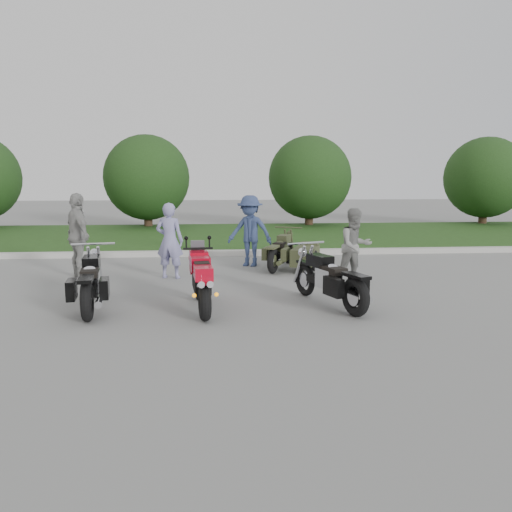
{
  "coord_description": "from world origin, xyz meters",
  "views": [
    {
      "loc": [
        -0.17,
        -8.21,
        2.26
      ],
      "look_at": [
        0.59,
        0.87,
        0.8
      ],
      "focal_mm": 35.0,
      "sensor_mm": 36.0,
      "label": 1
    }
  ],
  "objects": [
    {
      "name": "tree_mid_left",
      "position": [
        -3.0,
        13.5,
        2.19
      ],
      "size": [
        3.6,
        3.6,
        4.0
      ],
      "color": "#3F2B1C",
      "rests_on": "ground"
    },
    {
      "name": "tree_mid_right",
      "position": [
        4.0,
        13.5,
        2.19
      ],
      "size": [
        3.6,
        3.6,
        4.0
      ],
      "color": "#3F2B1C",
      "rests_on": "ground"
    },
    {
      "name": "person_stripe",
      "position": [
        -1.16,
        2.89,
        0.85
      ],
      "size": [
        0.69,
        0.54,
        1.69
      ],
      "primitive_type": "imported",
      "rotation": [
        0.0,
        0.0,
        2.91
      ],
      "color": "#8C89BA",
      "rests_on": "ground"
    },
    {
      "name": "person_back",
      "position": [
        -3.19,
        3.13,
        0.95
      ],
      "size": [
        1.0,
        1.18,
        1.9
      ],
      "primitive_type": "imported",
      "rotation": [
        0.0,
        0.0,
        2.15
      ],
      "color": "#9C9B96",
      "rests_on": "ground"
    },
    {
      "name": "cruiser_sidecar",
      "position": [
        1.78,
        3.67,
        0.37
      ],
      "size": [
        1.47,
        1.97,
        0.8
      ],
      "rotation": [
        0.0,
        0.0,
        -0.39
      ],
      "color": "black",
      "rests_on": "ground"
    },
    {
      "name": "grass_strip",
      "position": [
        0.0,
        10.15,
        0.07
      ],
      "size": [
        60.0,
        8.0,
        0.14
      ],
      "primitive_type": "cube",
      "color": "#306121",
      "rests_on": "ground"
    },
    {
      "name": "sportbike_red",
      "position": [
        -0.4,
        0.09,
        0.55
      ],
      "size": [
        0.45,
        1.96,
        0.93
      ],
      "rotation": [
        0.0,
        0.0,
        0.1
      ],
      "color": "black",
      "rests_on": "ground"
    },
    {
      "name": "curb",
      "position": [
        0.0,
        6.0,
        0.07
      ],
      "size": [
        60.0,
        0.3,
        0.15
      ],
      "primitive_type": "cube",
      "color": "#BBB8B0",
      "rests_on": "ground"
    },
    {
      "name": "cruiser_right",
      "position": [
        1.86,
        0.16,
        0.44
      ],
      "size": [
        0.95,
        2.15,
        0.86
      ],
      "rotation": [
        0.0,
        0.0,
        0.35
      ],
      "color": "black",
      "rests_on": "ground"
    },
    {
      "name": "person_denim",
      "position": [
        0.72,
        4.26,
        0.9
      ],
      "size": [
        1.32,
        1.06,
        1.79
      ],
      "primitive_type": "imported",
      "rotation": [
        0.0,
        0.0,
        -0.4
      ],
      "color": "navy",
      "rests_on": "ground"
    },
    {
      "name": "tree_far_right",
      "position": [
        12.0,
        13.5,
        2.19
      ],
      "size": [
        3.6,
        3.6,
        4.0
      ],
      "color": "#3F2B1C",
      "rests_on": "ground"
    },
    {
      "name": "person_grey",
      "position": [
        2.81,
        2.07,
        0.8
      ],
      "size": [
        0.91,
        0.79,
        1.59
      ],
      "primitive_type": "imported",
      "rotation": [
        0.0,
        0.0,
        0.28
      ],
      "color": "gray",
      "rests_on": "ground"
    },
    {
      "name": "cruiser_left",
      "position": [
        -2.27,
        0.27,
        0.44
      ],
      "size": [
        0.58,
        2.25,
        0.87
      ],
      "rotation": [
        0.0,
        0.0,
        0.15
      ],
      "color": "black",
      "rests_on": "ground"
    },
    {
      "name": "ground",
      "position": [
        0.0,
        0.0,
        0.0
      ],
      "size": [
        80.0,
        80.0,
        0.0
      ],
      "primitive_type": "plane",
      "color": "gray",
      "rests_on": "ground"
    }
  ]
}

